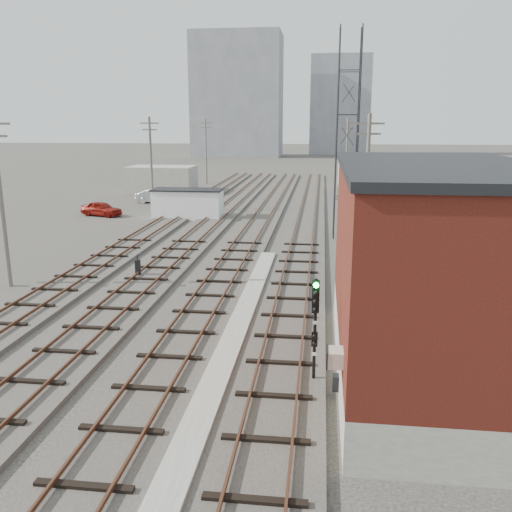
% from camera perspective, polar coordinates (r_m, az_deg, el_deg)
% --- Properties ---
extents(ground, '(320.00, 320.00, 0.00)m').
position_cam_1_polar(ground, '(66.41, 3.64, 6.53)').
color(ground, '#282621').
rests_on(ground, ground).
extents(track_right, '(3.20, 90.00, 0.39)m').
position_cam_1_polar(track_right, '(45.55, 5.21, 3.25)').
color(track_right, '#332D28').
rests_on(track_right, ground).
extents(track_mid_right, '(3.20, 90.00, 0.39)m').
position_cam_1_polar(track_mid_right, '(45.84, 0.20, 3.38)').
color(track_mid_right, '#332D28').
rests_on(track_mid_right, ground).
extents(track_mid_left, '(3.20, 90.00, 0.39)m').
position_cam_1_polar(track_mid_left, '(46.47, -4.72, 3.47)').
color(track_mid_left, '#332D28').
rests_on(track_mid_left, ground).
extents(track_left, '(3.20, 90.00, 0.39)m').
position_cam_1_polar(track_left, '(47.43, -9.46, 3.54)').
color(track_left, '#332D28').
rests_on(track_left, ground).
extents(platform_curb, '(0.90, 28.00, 0.26)m').
position_cam_1_polar(platform_curb, '(21.69, -2.35, -8.70)').
color(platform_curb, gray).
rests_on(platform_curb, ground).
extents(brick_building, '(6.54, 12.20, 7.22)m').
position_cam_1_polar(brick_building, '(18.77, 18.09, -1.71)').
color(brick_building, gray).
rests_on(brick_building, ground).
extents(lattice_tower, '(1.60, 1.60, 15.00)m').
position_cam_1_polar(lattice_tower, '(40.81, 9.56, 12.34)').
color(lattice_tower, black).
rests_on(lattice_tower, ground).
extents(utility_pole_left_a, '(1.80, 0.24, 9.00)m').
position_cam_1_polar(utility_pole_left_a, '(30.70, -25.31, 5.71)').
color(utility_pole_left_a, '#595147').
rests_on(utility_pole_left_a, ground).
extents(utility_pole_left_b, '(1.80, 0.24, 9.00)m').
position_cam_1_polar(utility_pole_left_b, '(53.44, -10.98, 9.70)').
color(utility_pole_left_b, '#595147').
rests_on(utility_pole_left_b, ground).
extents(utility_pole_left_c, '(1.80, 0.24, 9.00)m').
position_cam_1_polar(utility_pole_left_c, '(77.58, -5.29, 11.11)').
color(utility_pole_left_c, '#595147').
rests_on(utility_pole_left_c, ground).
extents(utility_pole_right_a, '(1.80, 0.24, 9.00)m').
position_cam_1_polar(utility_pole_right_a, '(34.07, 11.56, 7.43)').
color(utility_pole_right_a, '#595147').
rests_on(utility_pole_right_a, ground).
extents(utility_pole_right_b, '(1.80, 0.24, 9.00)m').
position_cam_1_polar(utility_pole_right_b, '(63.92, 9.52, 10.40)').
color(utility_pole_right_b, '#595147').
rests_on(utility_pole_right_b, ground).
extents(apartment_left, '(22.00, 14.00, 30.00)m').
position_cam_1_polar(apartment_left, '(142.59, -1.93, 16.49)').
color(apartment_left, gray).
rests_on(apartment_left, ground).
extents(apartment_right, '(16.00, 12.00, 26.00)m').
position_cam_1_polar(apartment_right, '(155.89, 8.81, 15.38)').
color(apartment_right, gray).
rests_on(apartment_right, ground).
extents(shed_left, '(8.00, 5.00, 3.20)m').
position_cam_1_polar(shed_left, '(69.02, -9.85, 7.97)').
color(shed_left, gray).
rests_on(shed_left, ground).
extents(shed_right, '(6.00, 6.00, 4.00)m').
position_cam_1_polar(shed_right, '(76.21, 10.97, 8.76)').
color(shed_right, gray).
rests_on(shed_right, ground).
extents(signal_mast, '(0.40, 0.40, 3.63)m').
position_cam_1_polar(signal_mast, '(17.76, 6.23, -7.26)').
color(signal_mast, gray).
rests_on(signal_mast, ground).
extents(switch_stand, '(0.33, 0.33, 1.23)m').
position_cam_1_polar(switch_stand, '(30.91, -12.33, -1.21)').
color(switch_stand, black).
rests_on(switch_stand, ground).
extents(site_trailer, '(6.34, 2.79, 2.66)m').
position_cam_1_polar(site_trailer, '(49.49, -7.19, 5.50)').
color(site_trailer, white).
rests_on(site_trailer, ground).
extents(car_red, '(4.25, 2.69, 1.35)m').
position_cam_1_polar(car_red, '(52.47, -15.97, 4.81)').
color(car_red, maroon).
rests_on(car_red, ground).
extents(car_silver, '(4.43, 1.82, 1.43)m').
position_cam_1_polar(car_silver, '(59.80, -10.45, 6.20)').
color(car_silver, '#B1B3B9').
rests_on(car_silver, ground).
extents(car_grey, '(4.68, 2.75, 1.27)m').
position_cam_1_polar(car_grey, '(60.10, -8.17, 6.25)').
color(car_grey, slate).
rests_on(car_grey, ground).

